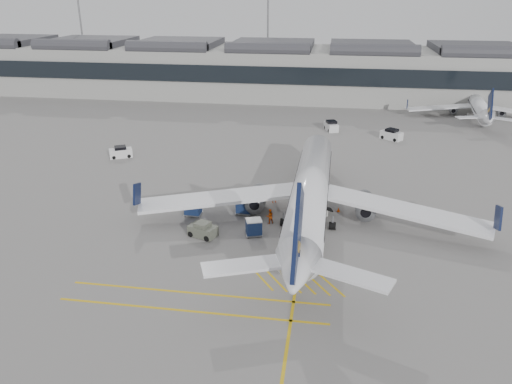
# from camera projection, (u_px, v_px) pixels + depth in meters

# --- Properties ---
(ground) EXTENTS (220.00, 220.00, 0.00)m
(ground) POSITION_uv_depth(u_px,v_px,m) (205.00, 237.00, 51.11)
(ground) COLOR gray
(ground) RESTS_ON ground
(terminal) EXTENTS (200.00, 20.45, 12.40)m
(terminal) POSITION_uv_depth(u_px,v_px,m) (281.00, 70.00, 114.50)
(terminal) COLOR #9E9E99
(terminal) RESTS_ON ground
(light_masts) EXTENTS (113.00, 0.60, 25.45)m
(light_masts) POSITION_uv_depth(u_px,v_px,m) (281.00, 27.00, 124.42)
(light_masts) COLOR slate
(light_masts) RESTS_ON ground
(apron_markings) EXTENTS (0.25, 60.00, 0.01)m
(apron_markings) POSITION_uv_depth(u_px,v_px,m) (308.00, 204.00, 58.83)
(apron_markings) COLOR gold
(apron_markings) RESTS_ON ground
(airliner_main) EXTENTS (37.42, 40.87, 10.87)m
(airliner_main) POSITION_uv_depth(u_px,v_px,m) (310.00, 193.00, 53.61)
(airliner_main) COLOR white
(airliner_main) RESTS_ON ground
(airliner_far) EXTENTS (27.30, 29.98, 7.98)m
(airliner_far) POSITION_uv_depth(u_px,v_px,m) (478.00, 106.00, 97.04)
(airliner_far) COLOR white
(airliner_far) RESTS_ON ground
(belt_loader) EXTENTS (4.27, 2.45, 1.69)m
(belt_loader) POSITION_uv_depth(u_px,v_px,m) (311.00, 211.00, 55.81)
(belt_loader) COLOR beige
(belt_loader) RESTS_ON ground
(baggage_cart_a) EXTENTS (2.23, 2.07, 1.88)m
(baggage_cart_a) POSITION_uv_depth(u_px,v_px,m) (247.00, 199.00, 57.75)
(baggage_cart_a) COLOR gray
(baggage_cart_a) RESTS_ON ground
(baggage_cart_b) EXTENTS (2.03, 1.84, 1.76)m
(baggage_cart_b) POSITION_uv_depth(u_px,v_px,m) (254.00, 227.00, 51.11)
(baggage_cart_b) COLOR gray
(baggage_cart_b) RESTS_ON ground
(baggage_cart_c) EXTENTS (1.82, 1.53, 1.84)m
(baggage_cart_c) POSITION_uv_depth(u_px,v_px,m) (244.00, 205.00, 56.06)
(baggage_cart_c) COLOR gray
(baggage_cart_c) RESTS_ON ground
(baggage_cart_d) EXTENTS (1.92, 1.60, 1.95)m
(baggage_cart_d) POSITION_uv_depth(u_px,v_px,m) (193.00, 207.00, 55.61)
(baggage_cart_d) COLOR gray
(baggage_cart_d) RESTS_ON ground
(ramp_agent_a) EXTENTS (0.86, 0.84, 1.99)m
(ramp_agent_a) POSITION_uv_depth(u_px,v_px,m) (274.00, 195.00, 58.96)
(ramp_agent_a) COLOR #FF510D
(ramp_agent_a) RESTS_ON ground
(ramp_agent_b) EXTENTS (0.99, 0.90, 1.65)m
(ramp_agent_b) POSITION_uv_depth(u_px,v_px,m) (270.00, 216.00, 53.81)
(ramp_agent_b) COLOR #DE4D0B
(ramp_agent_b) RESTS_ON ground
(pushback_tug) EXTENTS (3.19, 2.54, 1.56)m
(pushback_tug) POSITION_uv_depth(u_px,v_px,m) (203.00, 230.00, 51.03)
(pushback_tug) COLOR #54574A
(pushback_tug) RESTS_ON ground
(safety_cone_nose) EXTENTS (0.37, 0.37, 0.52)m
(safety_cone_nose) POSITION_uv_depth(u_px,v_px,m) (328.00, 165.00, 70.93)
(safety_cone_nose) COLOR #F24C0A
(safety_cone_nose) RESTS_ON ground
(safety_cone_engine) EXTENTS (0.38, 0.38, 0.53)m
(safety_cone_engine) POSITION_uv_depth(u_px,v_px,m) (338.00, 209.00, 56.80)
(safety_cone_engine) COLOR #F24C0A
(safety_cone_engine) RESTS_ON ground
(service_van_left) EXTENTS (3.69, 3.00, 1.69)m
(service_van_left) POSITION_uv_depth(u_px,v_px,m) (121.00, 152.00, 74.83)
(service_van_left) COLOR silver
(service_van_left) RESTS_ON ground
(service_van_mid) EXTENTS (2.76, 3.85, 1.79)m
(service_van_mid) POSITION_uv_depth(u_px,v_px,m) (331.00, 126.00, 88.82)
(service_van_mid) COLOR silver
(service_van_mid) RESTS_ON ground
(service_van_right) EXTENTS (3.86, 3.51, 1.80)m
(service_van_right) POSITION_uv_depth(u_px,v_px,m) (391.00, 135.00, 83.60)
(service_van_right) COLOR silver
(service_van_right) RESTS_ON ground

